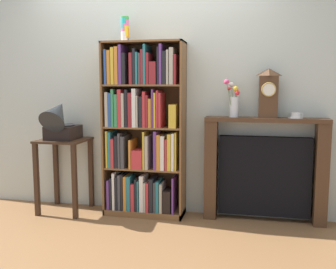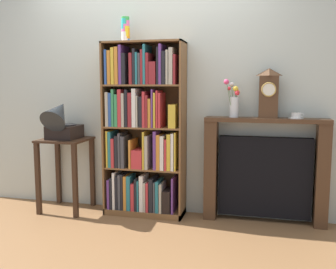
{
  "view_description": "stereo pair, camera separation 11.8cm",
  "coord_description": "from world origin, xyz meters",
  "px_view_note": "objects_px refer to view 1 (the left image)",
  "views": [
    {
      "loc": [
        1.04,
        -3.6,
        1.33
      ],
      "look_at": [
        0.25,
        0.11,
        0.84
      ],
      "focal_mm": 40.91,
      "sensor_mm": 36.0,
      "label": 1
    },
    {
      "loc": [
        1.16,
        -3.57,
        1.33
      ],
      "look_at": [
        0.25,
        0.11,
        0.84
      ],
      "focal_mm": 40.91,
      "sensor_mm": 36.0,
      "label": 2
    }
  ],
  "objects_px": {
    "teacup_with_saucer": "(296,116)",
    "bookshelf": "(142,134)",
    "mantel_clock": "(268,93)",
    "flower_vase": "(234,102)",
    "cup_stack": "(125,29)",
    "side_table_left": "(64,160)",
    "fireplace_mantel": "(264,170)",
    "gramophone": "(60,121)"
  },
  "relations": [
    {
      "from": "teacup_with_saucer",
      "to": "bookshelf",
      "type": "bearing_deg",
      "value": -177.67
    },
    {
      "from": "mantel_clock",
      "to": "flower_vase",
      "type": "xyz_separation_m",
      "value": [
        -0.32,
        -0.0,
        -0.09
      ]
    },
    {
      "from": "bookshelf",
      "to": "cup_stack",
      "type": "xyz_separation_m",
      "value": [
        -0.18,
        0.04,
        1.05
      ]
    },
    {
      "from": "side_table_left",
      "to": "fireplace_mantel",
      "type": "distance_m",
      "value": 2.06
    },
    {
      "from": "fireplace_mantel",
      "to": "mantel_clock",
      "type": "relative_size",
      "value": 2.49
    },
    {
      "from": "side_table_left",
      "to": "fireplace_mantel",
      "type": "xyz_separation_m",
      "value": [
        2.05,
        0.15,
        -0.05
      ]
    },
    {
      "from": "bookshelf",
      "to": "side_table_left",
      "type": "height_order",
      "value": "bookshelf"
    },
    {
      "from": "gramophone",
      "to": "flower_vase",
      "type": "bearing_deg",
      "value": 6.45
    },
    {
      "from": "side_table_left",
      "to": "gramophone",
      "type": "bearing_deg",
      "value": -90.0
    },
    {
      "from": "side_table_left",
      "to": "fireplace_mantel",
      "type": "bearing_deg",
      "value": 4.15
    },
    {
      "from": "side_table_left",
      "to": "teacup_with_saucer",
      "type": "xyz_separation_m",
      "value": [
        2.32,
        0.13,
        0.49
      ]
    },
    {
      "from": "side_table_left",
      "to": "gramophone",
      "type": "relative_size",
      "value": 1.63
    },
    {
      "from": "flower_vase",
      "to": "teacup_with_saucer",
      "type": "xyz_separation_m",
      "value": [
        0.58,
        0.0,
        -0.12
      ]
    },
    {
      "from": "gramophone",
      "to": "mantel_clock",
      "type": "distance_m",
      "value": 2.09
    },
    {
      "from": "mantel_clock",
      "to": "teacup_with_saucer",
      "type": "bearing_deg",
      "value": 0.44
    },
    {
      "from": "mantel_clock",
      "to": "teacup_with_saucer",
      "type": "xyz_separation_m",
      "value": [
        0.26,
        0.0,
        -0.21
      ]
    },
    {
      "from": "gramophone",
      "to": "teacup_with_saucer",
      "type": "bearing_deg",
      "value": 4.94
    },
    {
      "from": "side_table_left",
      "to": "teacup_with_saucer",
      "type": "bearing_deg",
      "value": 3.24
    },
    {
      "from": "cup_stack",
      "to": "gramophone",
      "type": "bearing_deg",
      "value": -164.86
    },
    {
      "from": "side_table_left",
      "to": "mantel_clock",
      "type": "relative_size",
      "value": 1.66
    },
    {
      "from": "flower_vase",
      "to": "gramophone",
      "type": "bearing_deg",
      "value": -173.55
    },
    {
      "from": "gramophone",
      "to": "mantel_clock",
      "type": "height_order",
      "value": "mantel_clock"
    },
    {
      "from": "mantel_clock",
      "to": "side_table_left",
      "type": "bearing_deg",
      "value": -176.41
    },
    {
      "from": "fireplace_mantel",
      "to": "cup_stack",
      "type": "bearing_deg",
      "value": -178.33
    },
    {
      "from": "cup_stack",
      "to": "side_table_left",
      "type": "height_order",
      "value": "cup_stack"
    },
    {
      "from": "gramophone",
      "to": "flower_vase",
      "type": "height_order",
      "value": "flower_vase"
    },
    {
      "from": "flower_vase",
      "to": "teacup_with_saucer",
      "type": "height_order",
      "value": "flower_vase"
    },
    {
      "from": "cup_stack",
      "to": "flower_vase",
      "type": "xyz_separation_m",
      "value": [
        1.09,
        0.02,
        -0.71
      ]
    },
    {
      "from": "side_table_left",
      "to": "bookshelf",
      "type": "bearing_deg",
      "value": 4.87
    },
    {
      "from": "side_table_left",
      "to": "mantel_clock",
      "type": "distance_m",
      "value": 2.18
    },
    {
      "from": "bookshelf",
      "to": "cup_stack",
      "type": "bearing_deg",
      "value": 168.28
    },
    {
      "from": "side_table_left",
      "to": "flower_vase",
      "type": "distance_m",
      "value": 1.85
    },
    {
      "from": "bookshelf",
      "to": "flower_vase",
      "type": "relative_size",
      "value": 4.81
    },
    {
      "from": "mantel_clock",
      "to": "cup_stack",
      "type": "bearing_deg",
      "value": -179.14
    },
    {
      "from": "side_table_left",
      "to": "cup_stack",
      "type": "bearing_deg",
      "value": 9.39
    },
    {
      "from": "gramophone",
      "to": "fireplace_mantel",
      "type": "bearing_deg",
      "value": 6.06
    },
    {
      "from": "flower_vase",
      "to": "bookshelf",
      "type": "bearing_deg",
      "value": -176.41
    },
    {
      "from": "bookshelf",
      "to": "gramophone",
      "type": "relative_size",
      "value": 3.7
    },
    {
      "from": "side_table_left",
      "to": "mantel_clock",
      "type": "height_order",
      "value": "mantel_clock"
    },
    {
      "from": "cup_stack",
      "to": "fireplace_mantel",
      "type": "distance_m",
      "value": 1.96
    },
    {
      "from": "gramophone",
      "to": "mantel_clock",
      "type": "relative_size",
      "value": 1.02
    },
    {
      "from": "cup_stack",
      "to": "gramophone",
      "type": "relative_size",
      "value": 0.53
    }
  ]
}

